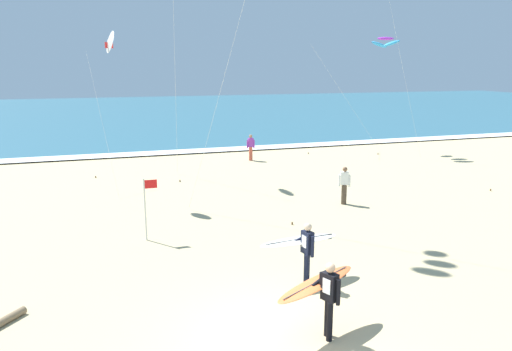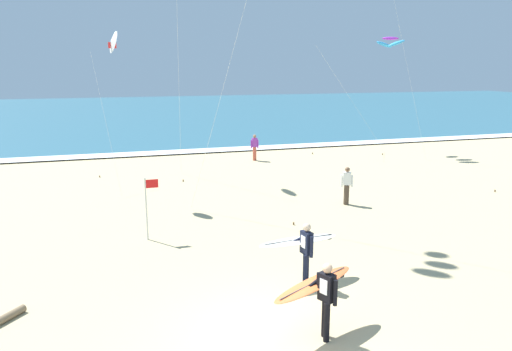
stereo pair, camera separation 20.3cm
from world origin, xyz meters
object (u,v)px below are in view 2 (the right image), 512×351
(kite_delta_ivory_high, at_px, (112,43))
(bystander_purple_top, at_px, (255,147))
(bystander_white_top, at_px, (347,186))
(surfer_trailing, at_px, (320,290))
(surfer_lead, at_px, (303,245))
(lifeguard_flag, at_px, (148,203))
(kite_arc_violet_near, at_px, (390,42))

(kite_delta_ivory_high, xyz_separation_m, bystander_purple_top, (8.03, 6.50, -5.74))
(bystander_white_top, bearing_deg, bystander_purple_top, 95.03)
(surfer_trailing, relative_size, kite_delta_ivory_high, 0.32)
(surfer_trailing, relative_size, bystander_purple_top, 1.44)
(surfer_lead, bearing_deg, kite_delta_ivory_high, 113.32)
(kite_delta_ivory_high, xyz_separation_m, lifeguard_flag, (0.74, -5.61, -5.29))
(lifeguard_flag, bearing_deg, bystander_white_top, 12.69)
(kite_delta_ivory_high, height_order, bystander_white_top, kite_delta_ivory_high)
(bystander_white_top, height_order, bystander_purple_top, same)
(surfer_lead, relative_size, kite_arc_violet_near, 0.33)
(surfer_lead, xyz_separation_m, kite_delta_ivory_high, (-4.36, 10.11, 5.50))
(kite_delta_ivory_high, relative_size, bystander_purple_top, 4.44)
(surfer_lead, bearing_deg, lifeguard_flag, 128.84)
(bystander_purple_top, relative_size, lifeguard_flag, 0.76)
(surfer_lead, bearing_deg, kite_arc_violet_near, 52.92)
(surfer_trailing, xyz_separation_m, lifeguard_flag, (-2.99, 7.03, 0.22))
(surfer_trailing, relative_size, bystander_white_top, 1.44)
(bystander_white_top, distance_m, bystander_purple_top, 10.31)
(bystander_purple_top, bearing_deg, surfer_lead, -102.45)
(bystander_white_top, bearing_deg, kite_delta_ivory_high, 157.14)
(surfer_trailing, height_order, lifeguard_flag, lifeguard_flag)
(kite_delta_ivory_high, bearing_deg, lifeguard_flag, -82.53)
(bystander_white_top, bearing_deg, surfer_lead, -125.79)
(surfer_trailing, relative_size, kite_arc_violet_near, 0.31)
(surfer_lead, relative_size, bystander_purple_top, 1.53)
(surfer_trailing, bearing_deg, lifeguard_flag, 113.04)
(kite_delta_ivory_high, relative_size, lifeguard_flag, 3.36)
(kite_arc_violet_near, xyz_separation_m, kite_delta_ivory_high, (-17.21, -6.90, -0.56))
(kite_delta_ivory_high, distance_m, bystander_purple_top, 11.82)
(surfer_trailing, height_order, bystander_white_top, surfer_trailing)
(kite_delta_ivory_high, bearing_deg, bystander_purple_top, 39.02)
(surfer_lead, distance_m, kite_arc_violet_near, 22.17)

